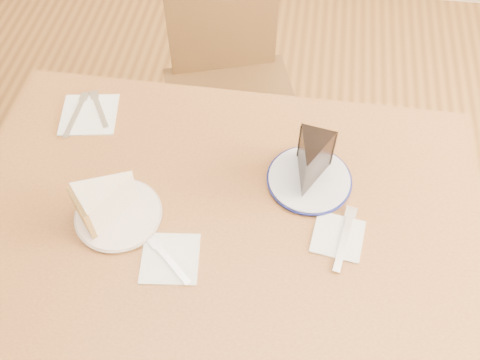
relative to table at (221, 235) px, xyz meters
name	(u,v)px	position (x,y,z in m)	size (l,w,h in m)	color
ground	(227,330)	(0.00, 0.00, -0.65)	(4.00, 4.00, 0.00)	#543316
table	(221,235)	(0.00, 0.00, 0.00)	(1.20, 0.80, 0.75)	#5A3418
chair_far	(230,92)	(-0.08, 0.65, -0.17)	(0.54, 0.54, 0.87)	#352110
plate_cream	(119,215)	(-0.23, -0.04, 0.10)	(0.19, 0.19, 0.01)	white
plate_navy	(309,180)	(0.20, 0.12, 0.10)	(0.19, 0.19, 0.01)	silver
carrot_cake	(110,198)	(-0.24, -0.03, 0.15)	(0.09, 0.13, 0.09)	beige
chocolate_cake	(310,165)	(0.19, 0.12, 0.16)	(0.08, 0.12, 0.11)	black
napkin_cream	(170,258)	(-0.09, -0.13, 0.10)	(0.12, 0.12, 0.00)	white
napkin_navy	(338,236)	(0.27, -0.02, 0.10)	(0.11, 0.11, 0.00)	white
napkin_spare	(89,114)	(-0.39, 0.25, 0.10)	(0.14, 0.14, 0.00)	white
fork_cream	(170,261)	(-0.09, -0.14, 0.10)	(0.01, 0.14, 0.00)	silver
knife_navy	(344,239)	(0.28, -0.03, 0.10)	(0.02, 0.17, 0.00)	silver
fork_spare	(100,109)	(-0.37, 0.27, 0.10)	(0.01, 0.14, 0.00)	white
knife_spare	(76,115)	(-0.42, 0.24, 0.10)	(0.01, 0.16, 0.00)	silver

